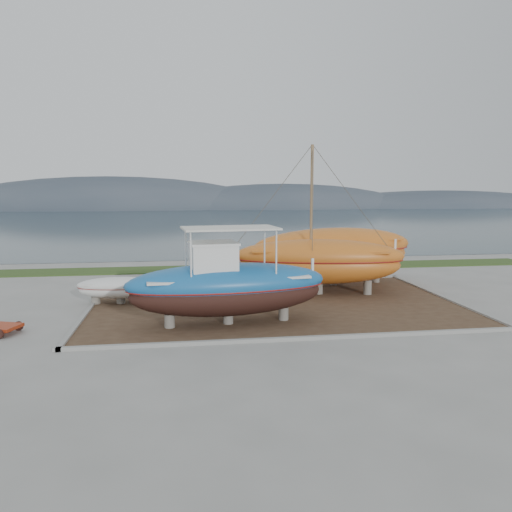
{
  "coord_description": "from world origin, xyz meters",
  "views": [
    {
      "loc": [
        -4.54,
        -20.38,
        5.89
      ],
      "look_at": [
        -0.97,
        4.0,
        2.5
      ],
      "focal_mm": 35.0,
      "sensor_mm": 36.0,
      "label": 1
    }
  ],
  "objects": [
    {
      "name": "orange_bare_hull",
      "position": [
        4.35,
        8.11,
        1.74
      ],
      "size": [
        10.65,
        4.98,
        3.36
      ],
      "primitive_type": null,
      "rotation": [
        0.0,
        0.0,
        0.19
      ],
      "color": "#BB601C",
      "rests_on": "dirt_patch"
    },
    {
      "name": "ground",
      "position": [
        0.0,
        0.0,
        0.0
      ],
      "size": [
        140.0,
        140.0,
        0.0
      ],
      "primitive_type": "plane",
      "color": "gray",
      "rests_on": "ground"
    },
    {
      "name": "dirt_patch",
      "position": [
        0.0,
        4.0,
        0.03
      ],
      "size": [
        18.0,
        12.0,
        0.06
      ],
      "primitive_type": "cube",
      "color": "#422D1E",
      "rests_on": "ground"
    },
    {
      "name": "blue_caique",
      "position": [
        -2.69,
        0.53,
        2.15
      ],
      "size": [
        8.91,
        3.58,
        4.17
      ],
      "primitive_type": null,
      "rotation": [
        0.0,
        0.0,
        0.1
      ],
      "color": "#195FA1",
      "rests_on": "dirt_patch"
    },
    {
      "name": "curb_frame",
      "position": [
        0.0,
        4.0,
        0.07
      ],
      "size": [
        18.6,
        12.6,
        0.15
      ],
      "primitive_type": null,
      "color": "gray",
      "rests_on": "ground"
    },
    {
      "name": "orange_sailboat",
      "position": [
        2.81,
        5.86,
        4.11
      ],
      "size": [
        9.6,
        4.45,
        8.1
      ],
      "primitive_type": null,
      "rotation": [
        0.0,
        0.0,
        -0.19
      ],
      "color": "#BB601C",
      "rests_on": "dirt_patch"
    },
    {
      "name": "mountain_ridge",
      "position": [
        0.0,
        125.0,
        0.0
      ],
      "size": [
        200.0,
        36.0,
        20.0
      ],
      "primitive_type": null,
      "color": "#333D49",
      "rests_on": "ground"
    },
    {
      "name": "white_dinghy",
      "position": [
        -7.74,
        5.12,
        0.71
      ],
      "size": [
        4.43,
        1.91,
        1.3
      ],
      "primitive_type": null,
      "rotation": [
        0.0,
        0.0,
        -0.07
      ],
      "color": "silver",
      "rests_on": "dirt_patch"
    },
    {
      "name": "sea",
      "position": [
        0.0,
        70.0,
        0.0
      ],
      "size": [
        260.0,
        100.0,
        0.04
      ],
      "primitive_type": null,
      "color": "#1D313A",
      "rests_on": "ground"
    },
    {
      "name": "grass_strip",
      "position": [
        0.0,
        15.5,
        0.04
      ],
      "size": [
        44.0,
        3.0,
        0.08
      ],
      "primitive_type": "cube",
      "color": "#284219",
      "rests_on": "ground"
    }
  ]
}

